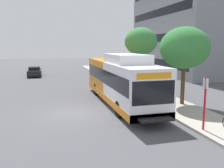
{
  "coord_description": "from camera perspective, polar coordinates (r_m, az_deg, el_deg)",
  "views": [
    {
      "loc": [
        -1.41,
        -14.67,
        4.22
      ],
      "look_at": [
        2.88,
        1.02,
        1.6
      ],
      "focal_mm": 38.36,
      "sensor_mm": 36.0,
      "label": 1
    }
  ],
  "objects": [
    {
      "name": "street_tree_mid_block",
      "position": [
        24.08,
        6.88,
        9.98
      ],
      "size": [
        3.2,
        3.2,
        5.85
      ],
      "color": "#4C3823",
      "rests_on": "sidewalk_curb"
    },
    {
      "name": "bus_stop_sign_pole",
      "position": [
        12.37,
        21.26,
        -3.47
      ],
      "size": [
        0.1,
        0.36,
        2.6
      ],
      "color": "red",
      "rests_on": "sidewalk_curb"
    },
    {
      "name": "street_tree_near_stop",
      "position": [
        17.33,
        16.91,
        8.21
      ],
      "size": [
        3.38,
        3.38,
        5.37
      ],
      "color": "#4C3823",
      "rests_on": "sidewalk_curb"
    },
    {
      "name": "lattice_comm_tower",
      "position": [
        55.57,
        6.23,
        13.34
      ],
      "size": [
        1.1,
        1.1,
        25.39
      ],
      "color": "#B7B7BC",
      "rests_on": "ground"
    },
    {
      "name": "parked_car_far_lane",
      "position": [
        35.11,
        -17.96,
        2.88
      ],
      "size": [
        1.8,
        4.5,
        1.33
      ],
      "color": "black",
      "rests_on": "ground"
    },
    {
      "name": "transit_bus",
      "position": [
        17.58,
        1.98,
        0.91
      ],
      "size": [
        2.58,
        12.25,
        3.65
      ],
      "color": "white",
      "rests_on": "ground"
    },
    {
      "name": "sidewalk_curb",
      "position": [
        22.7,
        6.73,
        -1.45
      ],
      "size": [
        3.0,
        56.0,
        0.14
      ],
      "primitive_type": "cube",
      "color": "#A8A399",
      "rests_on": "ground"
    },
    {
      "name": "ground_plane",
      "position": [
        23.1,
        -11.54,
        -1.56
      ],
      "size": [
        120.0,
        120.0,
        0.0
      ],
      "primitive_type": "plane",
      "color": "#4C4C51"
    }
  ]
}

